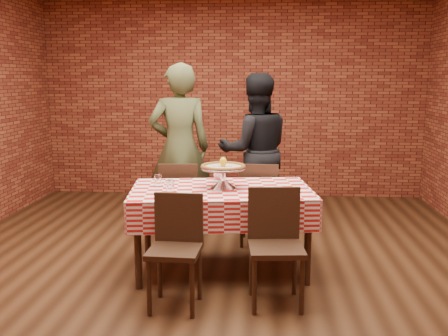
{
  "coord_description": "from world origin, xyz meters",
  "views": [
    {
      "loc": [
        0.45,
        -4.34,
        1.73
      ],
      "look_at": [
        0.1,
        0.12,
        0.92
      ],
      "focal_mm": 40.25,
      "sensor_mm": 36.0,
      "label": 1
    }
  ],
  "objects_px": {
    "table": "(221,230)",
    "chair_far_left": "(181,202)",
    "chair_near_right": "(276,249)",
    "chair_far_right": "(259,203)",
    "chair_near_left": "(175,254)",
    "pizza_stand": "(223,178)",
    "water_glass_right": "(158,181)",
    "condiment_caddy": "(220,174)",
    "pizza": "(223,167)",
    "diner_olive": "(180,148)",
    "diner_black": "(255,151)",
    "water_glass_left": "(170,186)"
  },
  "relations": [
    {
      "from": "chair_near_right",
      "to": "chair_far_right",
      "type": "height_order",
      "value": "chair_near_right"
    },
    {
      "from": "diner_olive",
      "to": "water_glass_right",
      "type": "bearing_deg",
      "value": 77.4
    },
    {
      "from": "chair_far_right",
      "to": "table",
      "type": "bearing_deg",
      "value": 68.75
    },
    {
      "from": "diner_olive",
      "to": "diner_black",
      "type": "distance_m",
      "value": 0.88
    },
    {
      "from": "chair_near_right",
      "to": "chair_far_right",
      "type": "relative_size",
      "value": 1.01
    },
    {
      "from": "chair_far_right",
      "to": "condiment_caddy",
      "type": "bearing_deg",
      "value": 55.21
    },
    {
      "from": "pizza_stand",
      "to": "pizza",
      "type": "xyz_separation_m",
      "value": [
        0.0,
        0.0,
        0.1
      ]
    },
    {
      "from": "table",
      "to": "water_glass_left",
      "type": "distance_m",
      "value": 0.64
    },
    {
      "from": "pizza",
      "to": "chair_near_right",
      "type": "distance_m",
      "value": 0.98
    },
    {
      "from": "water_glass_right",
      "to": "chair_far_right",
      "type": "relative_size",
      "value": 0.13
    },
    {
      "from": "table",
      "to": "chair_near_right",
      "type": "height_order",
      "value": "chair_near_right"
    },
    {
      "from": "table",
      "to": "chair_near_left",
      "type": "xyz_separation_m",
      "value": [
        -0.28,
        -0.8,
        0.05
      ]
    },
    {
      "from": "diner_olive",
      "to": "table",
      "type": "bearing_deg",
      "value": 102.59
    },
    {
      "from": "water_glass_left",
      "to": "chair_near_left",
      "type": "bearing_deg",
      "value": -77.05
    },
    {
      "from": "chair_near_right",
      "to": "diner_black",
      "type": "height_order",
      "value": "diner_black"
    },
    {
      "from": "chair_far_left",
      "to": "diner_black",
      "type": "relative_size",
      "value": 0.49
    },
    {
      "from": "table",
      "to": "pizza",
      "type": "xyz_separation_m",
      "value": [
        0.02,
        0.02,
        0.57
      ]
    },
    {
      "from": "water_glass_left",
      "to": "pizza_stand",
      "type": "bearing_deg",
      "value": 26.98
    },
    {
      "from": "pizza",
      "to": "chair_far_left",
      "type": "relative_size",
      "value": 0.46
    },
    {
      "from": "chair_near_right",
      "to": "condiment_caddy",
      "type": "bearing_deg",
      "value": 112.03
    },
    {
      "from": "condiment_caddy",
      "to": "diner_olive",
      "type": "relative_size",
      "value": 0.08
    },
    {
      "from": "water_glass_left",
      "to": "diner_black",
      "type": "distance_m",
      "value": 1.78
    },
    {
      "from": "pizza_stand",
      "to": "chair_far_right",
      "type": "xyz_separation_m",
      "value": [
        0.32,
        0.76,
        -0.41
      ]
    },
    {
      "from": "chair_far_left",
      "to": "chair_near_right",
      "type": "bearing_deg",
      "value": 120.96
    },
    {
      "from": "water_glass_left",
      "to": "chair_far_left",
      "type": "distance_m",
      "value": 1.03
    },
    {
      "from": "chair_far_right",
      "to": "diner_olive",
      "type": "distance_m",
      "value": 1.13
    },
    {
      "from": "table",
      "to": "pizza_stand",
      "type": "relative_size",
      "value": 3.8
    },
    {
      "from": "water_glass_right",
      "to": "chair_far_left",
      "type": "xyz_separation_m",
      "value": [
        0.08,
        0.73,
        -0.38
      ]
    },
    {
      "from": "diner_olive",
      "to": "chair_near_right",
      "type": "bearing_deg",
      "value": 106.18
    },
    {
      "from": "pizza_stand",
      "to": "chair_far_right",
      "type": "relative_size",
      "value": 0.47
    },
    {
      "from": "chair_near_right",
      "to": "diner_black",
      "type": "bearing_deg",
      "value": 89.99
    },
    {
      "from": "table",
      "to": "pizza_stand",
      "type": "xyz_separation_m",
      "value": [
        0.02,
        0.02,
        0.47
      ]
    },
    {
      "from": "pizza",
      "to": "diner_olive",
      "type": "xyz_separation_m",
      "value": [
        -0.59,
        1.2,
        -0.0
      ]
    },
    {
      "from": "diner_black",
      "to": "pizza_stand",
      "type": "bearing_deg",
      "value": 67.8
    },
    {
      "from": "pizza_stand",
      "to": "pizza",
      "type": "height_order",
      "value": "pizza"
    },
    {
      "from": "chair_near_right",
      "to": "water_glass_left",
      "type": "bearing_deg",
      "value": 146.39
    },
    {
      "from": "water_glass_left",
      "to": "pizza",
      "type": "bearing_deg",
      "value": 26.98
    },
    {
      "from": "chair_near_right",
      "to": "chair_far_right",
      "type": "bearing_deg",
      "value": 90.21
    },
    {
      "from": "water_glass_right",
      "to": "condiment_caddy",
      "type": "height_order",
      "value": "condiment_caddy"
    },
    {
      "from": "water_glass_right",
      "to": "chair_far_left",
      "type": "height_order",
      "value": "chair_far_left"
    },
    {
      "from": "table",
      "to": "chair_far_left",
      "type": "height_order",
      "value": "chair_far_left"
    },
    {
      "from": "pizza",
      "to": "diner_olive",
      "type": "distance_m",
      "value": 1.34
    },
    {
      "from": "water_glass_left",
      "to": "water_glass_right",
      "type": "xyz_separation_m",
      "value": [
        -0.15,
        0.23,
        0.0
      ]
    },
    {
      "from": "pizza_stand",
      "to": "water_glass_left",
      "type": "distance_m",
      "value": 0.49
    },
    {
      "from": "chair_far_right",
      "to": "diner_black",
      "type": "relative_size",
      "value": 0.49
    },
    {
      "from": "water_glass_right",
      "to": "table",
      "type": "bearing_deg",
      "value": -2.85
    },
    {
      "from": "pizza",
      "to": "condiment_caddy",
      "type": "bearing_deg",
      "value": 99.79
    },
    {
      "from": "table",
      "to": "chair_far_left",
      "type": "bearing_deg",
      "value": 123.28
    },
    {
      "from": "pizza_stand",
      "to": "chair_far_right",
      "type": "height_order",
      "value": "pizza_stand"
    },
    {
      "from": "chair_near_left",
      "to": "chair_far_right",
      "type": "relative_size",
      "value": 0.98
    }
  ]
}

